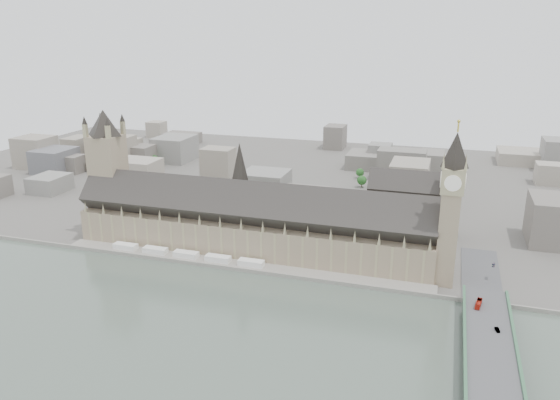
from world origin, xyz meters
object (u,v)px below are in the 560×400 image
(elizabeth_tower, at_px, (451,199))
(westminster_bridge, at_px, (490,365))
(car_approach, at_px, (494,265))
(victoria_tower, at_px, (108,166))
(palace_of_westminster, at_px, (251,224))
(westminster_abbey, at_px, (414,204))
(car_silver, at_px, (497,330))
(red_bus_north, at_px, (479,304))

(elizabeth_tower, xyz_separation_m, westminster_bridge, (24.00, -95.50, -52.96))
(elizabeth_tower, relative_size, car_approach, 22.01)
(elizabeth_tower, xyz_separation_m, victoria_tower, (-260.00, 18.00, -2.88))
(westminster_bridge, bearing_deg, palace_of_westminster, 146.51)
(westminster_abbey, bearing_deg, westminster_bridge, -74.36)
(car_silver, bearing_deg, elizabeth_tower, 97.26)
(elizabeth_tower, height_order, westminster_abbey, elizabeth_tower)
(elizabeth_tower, bearing_deg, car_silver, -68.31)
(westminster_bridge, distance_m, car_silver, 26.06)
(victoria_tower, bearing_deg, elizabeth_tower, -3.96)
(palace_of_westminster, height_order, red_bus_north, palace_of_westminster)
(westminster_abbey, xyz_separation_m, car_silver, (55.09, -157.44, -14.06))
(victoria_tower, xyz_separation_m, westminster_abbey, (232.92, 69.00, -30.12))
(westminster_abbey, bearing_deg, palace_of_westminster, -145.83)
(palace_of_westminster, height_order, victoria_tower, victoria_tower)
(elizabeth_tower, distance_m, westminster_bridge, 111.81)
(palace_of_westminster, bearing_deg, elizabeth_tower, -4.85)
(westminster_bridge, relative_size, red_bus_north, 28.98)
(elizabeth_tower, bearing_deg, car_approach, 26.29)
(car_silver, xyz_separation_m, car_approach, (2.65, 85.59, -0.06))
(red_bus_north, distance_m, car_silver, 26.41)
(car_silver, bearing_deg, car_approach, 73.79)
(red_bus_north, bearing_deg, car_silver, -61.81)
(elizabeth_tower, distance_m, red_bus_north, 67.73)
(victoria_tower, bearing_deg, palace_of_westminster, -2.96)
(victoria_tower, relative_size, westminster_bridge, 0.31)
(westminster_bridge, distance_m, car_approach, 111.00)
(westminster_abbey, relative_size, car_approach, 13.92)
(car_approach, bearing_deg, westminster_bridge, -88.33)
(westminster_abbey, distance_m, red_bus_north, 141.03)
(palace_of_westminster, relative_size, red_bus_north, 23.63)
(westminster_abbey, xyz_separation_m, car_approach, (57.74, -71.85, -14.12))
(car_approach, bearing_deg, car_silver, -86.66)
(elizabeth_tower, height_order, victoria_tower, elizabeth_tower)
(victoria_tower, xyz_separation_m, car_silver, (288.02, -88.44, -44.18))
(palace_of_westminster, height_order, westminster_bridge, palace_of_westminster)
(car_approach, bearing_deg, victoria_tower, -175.45)
(westminster_bridge, relative_size, car_silver, 69.46)
(victoria_tower, height_order, westminster_bridge, victoria_tower)
(palace_of_westminster, height_order, westminster_abbey, westminster_abbey)
(car_silver, distance_m, car_approach, 85.63)
(victoria_tower, distance_m, red_bus_north, 289.92)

